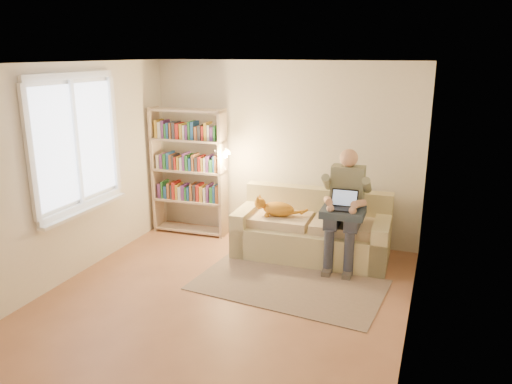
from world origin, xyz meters
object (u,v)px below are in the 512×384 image
at_px(person, 345,202).
at_px(laptop, 346,204).
at_px(sofa, 312,233).
at_px(cat, 275,208).
at_px(bookshelf, 189,166).

height_order(person, laptop, person).
bearing_deg(laptop, sofa, 148.06).
relative_size(sofa, laptop, 6.08).
height_order(sofa, laptop, laptop).
relative_size(person, laptop, 4.42).
relative_size(cat, bookshelf, 0.35).
xyz_separation_m(sofa, laptop, (0.49, -0.28, 0.55)).
relative_size(person, bookshelf, 0.79).
xyz_separation_m(cat, laptop, (0.98, -0.13, 0.20)).
xyz_separation_m(sofa, cat, (-0.49, -0.15, 0.34)).
distance_m(sofa, cat, 0.62).
bearing_deg(sofa, laptop, -31.94).
bearing_deg(cat, laptop, -9.65).
bearing_deg(laptop, bookshelf, 166.68).
bearing_deg(bookshelf, cat, -16.44).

